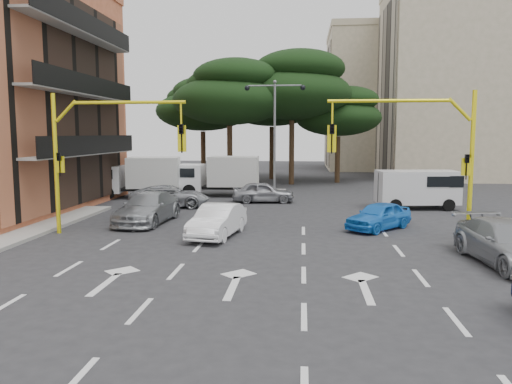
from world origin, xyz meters
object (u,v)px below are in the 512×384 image
car_silver_cross_b (263,192)px  van_white (417,189)px  car_silver_parked (508,243)px  signal_mast_right (426,144)px  box_truck_b (219,176)px  car_silver_wagon (148,208)px  street_lamp_center (275,117)px  car_white_hatch (218,221)px  box_truck_a (139,178)px  car_blue_compact (379,216)px  car_silver_cross_a (170,196)px  signal_mast_left (96,144)px

car_silver_cross_b → van_white: bearing=-107.1°
car_silver_cross_b → car_silver_parked: size_ratio=0.77×
signal_mast_right → box_truck_b: signal_mast_right is taller
signal_mast_right → car_silver_wagon: (-12.32, 2.85, -3.15)m
car_silver_wagon → car_silver_parked: (14.22, -6.50, -0.01)m
signal_mast_right → street_lamp_center: 15.65m
signal_mast_right → car_silver_cross_b: size_ratio=1.56×
car_white_hatch → box_truck_a: 14.19m
car_silver_cross_b → car_silver_parked: car_silver_parked is taller
car_silver_cross_b → box_truck_a: bearing=73.9°
car_white_hatch → car_silver_cross_b: bearing=93.1°
car_white_hatch → street_lamp_center: bearing=92.5°
car_blue_compact → car_silver_wagon: (-10.90, 0.70, 0.11)m
van_white → box_truck_a: bearing=-106.6°
car_silver_parked → box_truck_b: size_ratio=0.90×
car_silver_parked → van_white: bearing=84.0°
street_lamp_center → car_silver_wagon: size_ratio=1.53×
signal_mast_right → car_silver_cross_a: bearing=147.6°
car_blue_compact → car_silver_parked: size_ratio=0.73×
street_lamp_center → car_silver_parked: street_lamp_center is taller
signal_mast_right → car_silver_parked: 5.18m
car_blue_compact → car_silver_cross_a: 12.66m
box_truck_a → car_silver_wagon: bearing=-167.8°
signal_mast_right → signal_mast_left: same height
signal_mast_right → van_white: (1.70, 8.76, -2.76)m
street_lamp_center → signal_mast_right: bearing=-64.1°
car_silver_cross_a → box_truck_b: (2.03, 5.48, 0.73)m
car_silver_cross_a → box_truck_a: 5.14m
street_lamp_center → box_truck_a: size_ratio=1.40×
car_silver_parked → box_truck_a: box_truck_a is taller
car_silver_parked → car_white_hatch: bearing=154.0°
box_truck_a → car_silver_cross_a: bearing=-150.1°
box_truck_a → signal_mast_right: bearing=-135.9°
street_lamp_center → car_silver_wagon: 13.30m
box_truck_a → street_lamp_center: bearing=-86.1°
box_truck_b → van_white: bearing=-112.4°
signal_mast_left → box_truck_a: (-2.20, 12.01, -2.51)m
signal_mast_right → van_white: 9.34m
car_silver_parked → van_white: size_ratio=1.12×
car_silver_cross_a → van_white: size_ratio=1.04×
car_silver_parked → box_truck_a: (-17.70, 15.66, 0.64)m
signal_mast_left → car_silver_cross_b: bearing=59.1°
car_silver_wagon → car_silver_cross_a: size_ratio=1.09×
car_white_hatch → car_blue_compact: 7.33m
signal_mast_left → box_truck_b: 14.06m
car_silver_cross_b → car_silver_parked: 16.89m
car_silver_cross_a → signal_mast_left: bearing=163.9°
signal_mast_left → car_silver_cross_b: 12.67m
street_lamp_center → car_silver_cross_a: size_ratio=1.67×
van_white → car_silver_wagon: bearing=-73.2°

